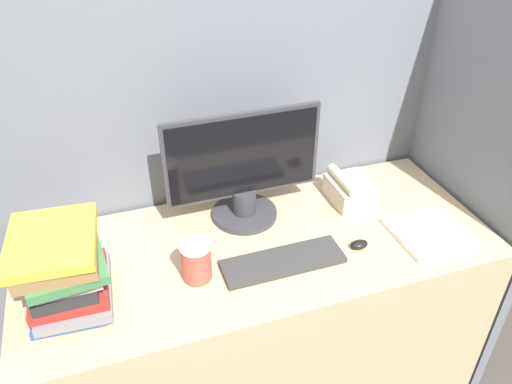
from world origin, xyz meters
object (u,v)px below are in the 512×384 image
monitor (243,173)px  coffee_cup (196,261)px  mouse (359,244)px  desk_telephone (350,190)px  book_stack (64,268)px  keyboard (283,261)px

monitor → coffee_cup: monitor is taller
monitor → coffee_cup: (-0.23, -0.26, -0.12)m
mouse → desk_telephone: desk_telephone is taller
book_stack → desk_telephone: book_stack is taller
coffee_cup → monitor: bearing=47.7°
monitor → coffee_cup: size_ratio=4.22×
mouse → monitor: bearing=136.4°
monitor → book_stack: (-0.60, -0.24, -0.05)m
book_stack → desk_telephone: size_ratio=1.71×
monitor → keyboard: size_ratio=1.37×
keyboard → coffee_cup: coffee_cup is taller
coffee_cup → desk_telephone: (0.64, 0.22, -0.02)m
monitor → mouse: size_ratio=8.84×
monitor → book_stack: size_ratio=1.77×
book_stack → monitor: bearing=21.5°
desk_telephone → monitor: bearing=174.7°
keyboard → book_stack: book_stack is taller
book_stack → desk_telephone: (1.01, 0.20, -0.09)m
coffee_cup → desk_telephone: coffee_cup is taller
mouse → coffee_cup: 0.55m
monitor → coffee_cup: bearing=-132.3°
book_stack → keyboard: bearing=-4.4°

